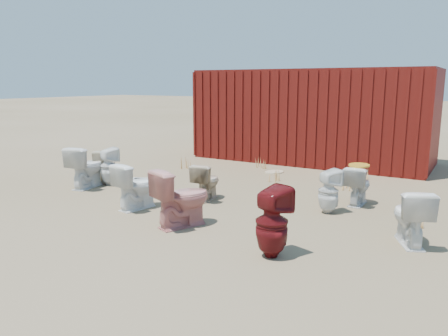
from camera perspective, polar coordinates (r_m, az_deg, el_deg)
The scene contains 22 objects.
ground at distance 7.52m, azimuth -2.36°, elevation -4.87°, with size 100.00×100.00×0.00m, color brown.
shipping_container at distance 11.95m, azimuth 11.51°, elevation 6.71°, with size 6.00×2.40×2.40m, color #4E100D.
toilet_front_a at distance 9.10m, azimuth -17.53°, elevation 0.14°, with size 0.47×0.82×0.84m, color white.
toilet_front_pink at distance 6.37m, azimuth -5.55°, elevation -3.87°, with size 0.48×0.84×0.86m, color tan.
toilet_front_c at distance 7.38m, azimuth -11.33°, elevation -2.28°, with size 0.43×0.76×0.78m, color white.
toilet_front_maroon at distance 5.26m, azimuth 6.28°, elevation -7.06°, with size 0.39×0.40×0.87m, color #601012.
toilet_front_e at distance 6.15m, azimuth 23.20°, elevation -5.81°, with size 0.42×0.73×0.75m, color white.
toilet_back_a at distance 9.19m, azimuth -14.83°, elevation 0.20°, with size 0.35×0.36×0.78m, color white.
toilet_back_beige_left at distance 9.56m, azimuth -15.18°, elevation 0.33°, with size 0.39×0.68×0.69m, color #BEAC8B.
toilet_back_beige_right at distance 7.79m, azimuth -2.31°, elevation -1.79°, with size 0.37×0.65×0.66m, color #C1AD8D.
toilet_back_yellowlid at distance 7.83m, azimuth 17.09°, elevation -2.17°, with size 0.38×0.66×0.67m, color silver.
toilet_back_e at distance 7.18m, azimuth 13.49°, elevation -2.98°, with size 0.32×0.33×0.72m, color white.
yellow_lid at distance 7.76m, azimuth 17.24°, elevation 0.34°, with size 0.34×0.43×0.03m, color #C78A23.
loose_tank at distance 8.10m, azimuth -10.16°, elevation -2.60°, with size 0.50×0.20×0.35m, color white.
loose_lid_near at distance 10.28m, azimuth 6.59°, elevation -0.52°, with size 0.38×0.49×0.02m, color #C7B790.
loose_lid_far at distance 10.34m, azimuth -13.72°, elevation -0.69°, with size 0.36×0.47×0.02m, color #BDB689.
weed_clump_a at distance 10.70m, azimuth -4.72°, elevation 0.72°, with size 0.36×0.36×0.30m, color tan.
weed_clump_b at distance 9.38m, azimuth 6.24°, elevation -0.74°, with size 0.32×0.32×0.31m, color tan.
weed_clump_c at distance 8.93m, azimuth 16.27°, elevation -1.73°, with size 0.36×0.36×0.31m, color tan.
weed_clump_d at distance 10.79m, azimuth 4.83°, elevation 0.68°, with size 0.30×0.30×0.25m, color tan.
weed_clump_e at distance 9.99m, azimuth 17.38°, elevation -0.60°, with size 0.34×0.34×0.26m, color tan.
weed_clump_f at distance 6.96m, azimuth 23.71°, elevation -6.17°, with size 0.28×0.28×0.23m, color tan.
Camera 1 is at (3.99, -6.03, 2.07)m, focal length 35.00 mm.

